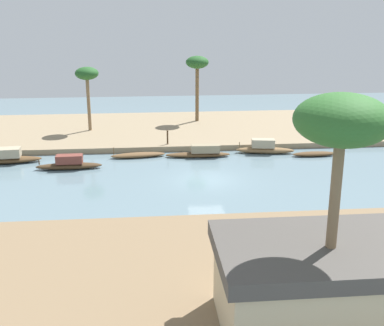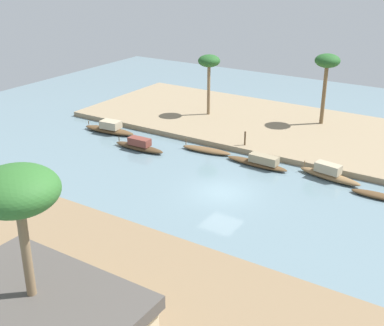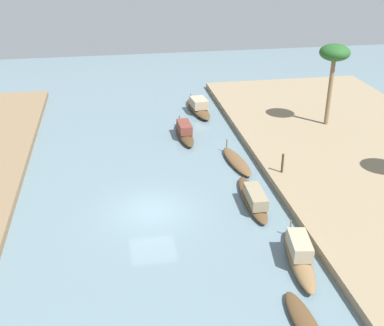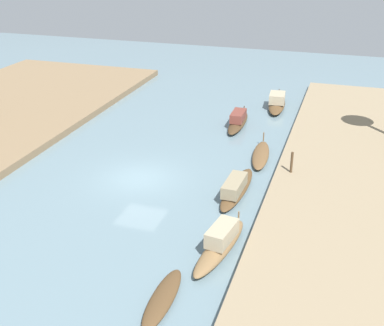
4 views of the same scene
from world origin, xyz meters
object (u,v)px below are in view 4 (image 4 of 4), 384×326
sampan_midstream (261,155)px  mooring_post (292,162)px  sampan_open_hull (277,102)px  sampan_foreground (236,187)px  sampan_downstream_large (221,243)px  sampan_with_red_awning (163,298)px  sampan_upstream_small (238,121)px

sampan_midstream → mooring_post: mooring_post is taller
sampan_midstream → sampan_open_hull: size_ratio=0.83×
sampan_open_hull → sampan_foreground: (-14.96, -0.27, -0.05)m
sampan_midstream → sampan_downstream_large: size_ratio=0.91×
sampan_with_red_awning → mooring_post: bearing=-16.1°
sampan_midstream → sampan_with_red_awning: (-14.10, 0.98, -0.01)m
sampan_downstream_large → sampan_open_hull: 20.30m
sampan_open_hull → sampan_foreground: sampan_open_hull is taller
sampan_midstream → sampan_with_red_awning: 14.14m
sampan_midstream → sampan_downstream_large: 10.31m
sampan_with_red_awning → sampan_open_hull: bearing=-2.1°
sampan_downstream_large → sampan_open_hull: size_ratio=0.91×
sampan_midstream → sampan_foreground: (-4.98, 0.36, 0.18)m
sampan_upstream_small → mooring_post: (-7.48, -4.69, 0.67)m
sampan_with_red_awning → sampan_downstream_large: bearing=-18.6°
sampan_downstream_large → sampan_open_hull: (20.28, 0.84, -0.02)m
mooring_post → sampan_with_red_awning: bearing=165.1°
sampan_downstream_large → mooring_post: bearing=-4.8°
sampan_midstream → mooring_post: size_ratio=3.70×
sampan_midstream → sampan_upstream_small: (5.02, 2.57, 0.20)m
sampan_upstream_small → sampan_foreground: bearing=-168.9°
sampan_open_hull → sampan_foreground: 14.96m
sampan_upstream_small → mooring_post: mooring_post is taller
sampan_downstream_large → mooring_post: mooring_post is taller
sampan_upstream_small → sampan_foreground: 10.25m
sampan_midstream → sampan_downstream_large: (-10.30, -0.21, 0.25)m
sampan_upstream_small → sampan_downstream_large: 15.58m
sampan_upstream_small → sampan_foreground: size_ratio=0.93×
sampan_open_hull → sampan_foreground: bearing=175.7°
sampan_downstream_large → sampan_midstream: bearing=10.0°
sampan_upstream_small → sampan_open_hull: bearing=-22.8°
sampan_downstream_large → sampan_with_red_awning: bearing=171.4°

